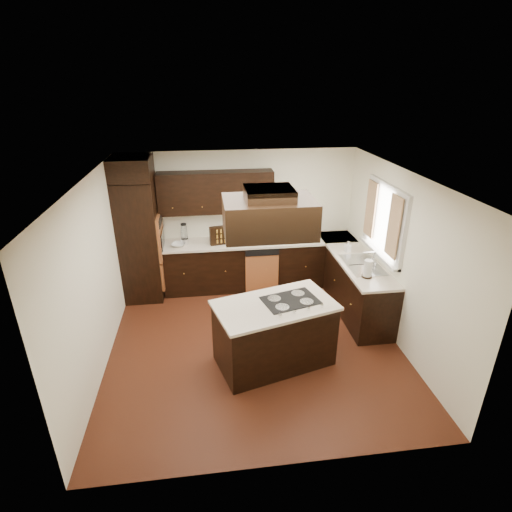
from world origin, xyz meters
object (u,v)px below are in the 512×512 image
at_px(spice_rack, 221,235).
at_px(oven_column, 140,241).
at_px(island, 274,335).
at_px(range_hood, 269,217).

bearing_deg(spice_rack, oven_column, 168.82).
distance_m(oven_column, island, 3.00).
bearing_deg(spice_rack, range_hood, -89.51).
distance_m(oven_column, spice_rack, 1.40).
bearing_deg(oven_column, island, -47.42).
xyz_separation_m(island, range_hood, (-0.11, -0.09, 1.72)).
height_order(island, spice_rack, spice_rack).
distance_m(island, range_hood, 1.73).
xyz_separation_m(oven_column, island, (1.99, -2.16, -0.62)).
height_order(island, range_hood, range_hood).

